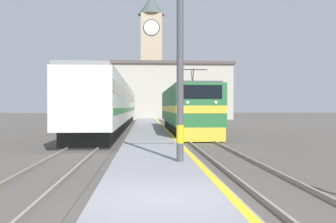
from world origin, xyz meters
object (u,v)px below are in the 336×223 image
object	(u,v)px
locomotive_train	(186,110)
catenary_mast	(183,54)
passenger_train	(114,105)
clock_tower	(151,53)

from	to	relation	value
locomotive_train	catenary_mast	world-z (taller)	catenary_mast
passenger_train	catenary_mast	world-z (taller)	catenary_mast
passenger_train	catenary_mast	size ratio (longest dim) A/B	5.82
catenary_mast	clock_tower	world-z (taller)	clock_tower
catenary_mast	clock_tower	distance (m)	66.76
locomotive_train	clock_tower	world-z (taller)	clock_tower
clock_tower	catenary_mast	bearing A→B (deg)	-90.11
locomotive_train	clock_tower	size ratio (longest dim) A/B	0.71
passenger_train	clock_tower	size ratio (longest dim) A/B	1.69
catenary_mast	locomotive_train	bearing A→B (deg)	83.68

